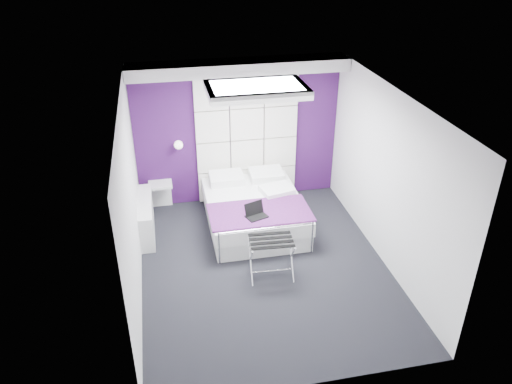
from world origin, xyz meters
The scene contains 15 objects.
floor centered at (0.00, 0.00, 0.00)m, with size 4.40×4.40×0.00m, color black.
ceiling centered at (0.00, 0.00, 2.60)m, with size 4.40×4.40×0.00m, color white.
wall_back centered at (0.00, 2.20, 1.30)m, with size 3.60×3.60×0.00m, color silver.
wall_left centered at (-1.80, 0.00, 1.30)m, with size 4.40×4.40×0.00m, color silver.
wall_right centered at (1.80, 0.00, 1.30)m, with size 4.40×4.40×0.00m, color silver.
accent_wall centered at (0.00, 2.19, 1.30)m, with size 3.58×0.02×2.58m, color #391149.
soffit centered at (0.00, 1.95, 2.50)m, with size 3.58×0.50×0.20m, color silver.
headboard centered at (0.15, 2.14, 1.17)m, with size 1.80×0.08×2.30m, color white, non-canonical shape.
skylight centered at (0.00, 0.60, 2.55)m, with size 1.36×0.86×0.12m, color white, non-canonical shape.
wall_lamp centered at (-1.05, 2.06, 1.22)m, with size 0.15×0.15×0.15m, color white.
radiator centered at (-1.69, 1.30, 0.30)m, with size 0.22×1.20×0.60m, color silver.
bed centered at (0.08, 1.18, 0.29)m, with size 1.60×1.92×0.68m.
nightstand centered at (-1.42, 2.02, 0.50)m, with size 0.41×0.32×0.05m, color silver.
luggage_rack centered at (0.05, -0.19, 0.30)m, with size 0.62×0.45×0.61m.
laptop centered at (0.00, 0.59, 0.60)m, with size 0.31×0.22×0.23m.
Camera 1 is at (-1.33, -5.85, 4.56)m, focal length 35.00 mm.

